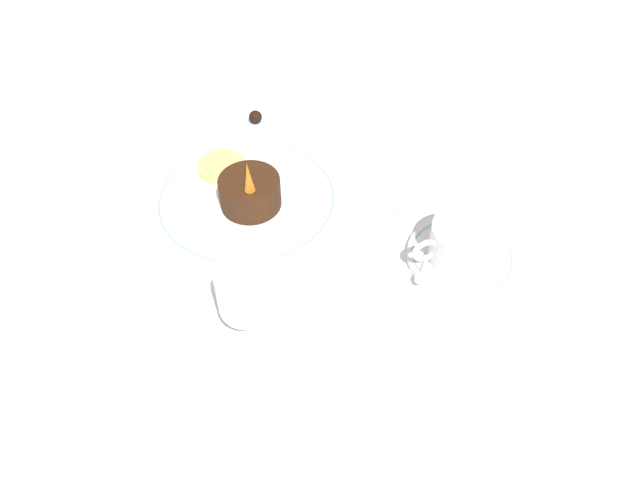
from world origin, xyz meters
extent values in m
plane|color=white|center=(0.00, 0.00, 0.00)|extent=(3.00, 3.00, 0.00)
cylinder|color=white|center=(-0.01, -0.03, 0.01)|extent=(0.25, 0.25, 0.01)
torus|color=#8CB2D1|center=(-0.01, -0.03, 0.01)|extent=(0.24, 0.24, 0.00)
cylinder|color=white|center=(-0.25, 0.14, 0.01)|extent=(0.14, 0.14, 0.01)
torus|color=#8CB2D1|center=(-0.25, 0.14, 0.01)|extent=(0.13, 0.13, 0.00)
cylinder|color=white|center=(-0.25, 0.14, 0.04)|extent=(0.09, 0.09, 0.05)
cylinder|color=#9E7A4C|center=(-0.25, 0.14, 0.04)|extent=(0.08, 0.08, 0.04)
torus|color=white|center=(-0.20, 0.14, 0.04)|extent=(0.03, 0.01, 0.04)
cube|color=silver|center=(-0.22, 0.11, 0.01)|extent=(0.06, 0.08, 0.00)
ellipsoid|color=silver|center=(-0.19, 0.16, 0.01)|extent=(0.03, 0.03, 0.00)
cylinder|color=silver|center=(0.02, 0.17, 0.00)|extent=(0.06, 0.06, 0.01)
cylinder|color=silver|center=(0.02, 0.17, 0.03)|extent=(0.01, 0.01, 0.04)
cylinder|color=silver|center=(0.02, 0.17, 0.08)|extent=(0.06, 0.06, 0.06)
cylinder|color=maroon|center=(0.02, 0.17, 0.07)|extent=(0.05, 0.05, 0.03)
cube|color=silver|center=(-0.20, -0.07, 0.00)|extent=(0.02, 0.13, 0.01)
cube|color=silver|center=(-0.21, 0.02, 0.00)|extent=(0.03, 0.05, 0.01)
cylinder|color=#381E0F|center=(-0.02, -0.02, 0.04)|extent=(0.08, 0.08, 0.04)
cone|color=orange|center=(-0.02, -0.02, 0.06)|extent=(0.02, 0.05, 0.01)
cylinder|color=#EFE075|center=(0.01, -0.10, 0.02)|extent=(0.07, 0.07, 0.01)
sphere|color=black|center=(-0.06, -0.21, 0.01)|extent=(0.02, 0.02, 0.02)
camera|label=1|loc=(0.06, 0.58, 0.59)|focal=35.00mm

